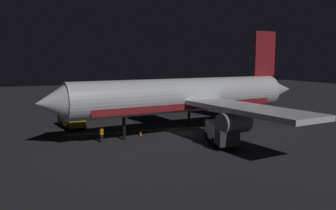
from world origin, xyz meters
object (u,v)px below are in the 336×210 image
Objects in this scene: ground_crew_worker at (102,134)px; traffic_cone_near_left at (118,133)px; airliner at (188,96)px; catering_truck at (221,133)px; baggage_truck at (71,119)px; traffic_cone_near_right at (141,134)px.

ground_crew_worker reaches higher than traffic_cone_near_left.
airliner is 20.42× the size of ground_crew_worker.
catering_truck is 3.47× the size of ground_crew_worker.
baggage_truck is 7.81m from traffic_cone_near_left.
catering_truck is at bearing -136.27° from traffic_cone_near_right.
traffic_cone_near_left is at bearing 54.90° from traffic_cone_near_right.
baggage_truck is 10.50m from traffic_cone_near_right.
ground_crew_worker is at bearing 98.25° from airliner.
traffic_cone_near_right is (1.57, -4.83, -0.64)m from ground_crew_worker.
catering_truck is at bearing -137.10° from baggage_truck.
traffic_cone_near_left is (8.59, 8.97, -0.93)m from catering_truck.
airliner is 6.00× the size of baggage_truck.
baggage_truck is 20.12m from catering_truck.
traffic_cone_near_left is at bearing -142.44° from baggage_truck.
traffic_cone_near_left is (3.18, -2.53, -0.64)m from ground_crew_worker.
traffic_cone_near_left is at bearing 79.05° from airliner.
airliner is 5.89× the size of catering_truck.
catering_truck is 10.97× the size of traffic_cone_near_left.
baggage_truck is 3.40× the size of ground_crew_worker.
airliner is 9.42m from traffic_cone_near_left.
baggage_truck is at bearing 42.90° from catering_truck.
catering_truck reaches higher than traffic_cone_near_left.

